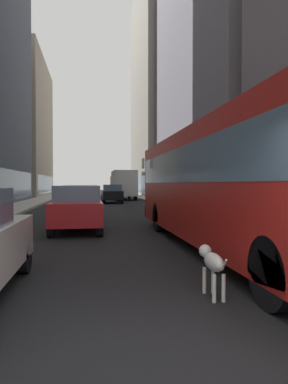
{
  "coord_description": "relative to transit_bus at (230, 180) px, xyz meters",
  "views": [
    {
      "loc": [
        -0.75,
        -2.64,
        1.68
      ],
      "look_at": [
        1.12,
        9.19,
        1.4
      ],
      "focal_mm": 32.13,
      "sensor_mm": 36.0,
      "label": 1
    }
  ],
  "objects": [
    {
      "name": "building_left_far",
      "position": [
        -14.7,
        40.81,
        7.47
      ],
      "size": [
        10.4,
        18.08,
        18.5
      ],
      "color": "#A0937F",
      "rests_on": "ground"
    },
    {
      "name": "sidewalk_right",
      "position": [
        2.9,
        29.28,
        -1.7
      ],
      "size": [
        2.4,
        110.0,
        0.15
      ],
      "primitive_type": "cube",
      "color": "#ADA89E",
      "rests_on": "ground"
    },
    {
      "name": "building_right_far",
      "position": [
        9.1,
        42.22,
        13.78
      ],
      "size": [
        11.09,
        17.78,
        31.13
      ],
      "color": "gray",
      "rests_on": "ground"
    },
    {
      "name": "box_truck",
      "position": [
        0.0,
        28.6,
        -0.11
      ],
      "size": [
        2.3,
        7.5,
        3.05
      ],
      "color": "#A51919",
      "rests_on": "ground"
    },
    {
      "name": "dalmatian_dog",
      "position": [
        -1.75,
        -3.47,
        -1.26
      ],
      "size": [
        0.22,
        0.96,
        0.72
      ],
      "color": "white",
      "rests_on": "ground"
    },
    {
      "name": "car_red_coupe",
      "position": [
        -4.0,
        4.45,
        -0.95
      ],
      "size": [
        1.73,
        4.56,
        1.62
      ],
      "color": "red",
      "rests_on": "ground"
    },
    {
      "name": "building_right_mid",
      "position": [
        9.1,
        21.73,
        12.23
      ],
      "size": [
        9.2,
        21.78,
        28.03
      ],
      "color": "slate",
      "rests_on": "ground"
    },
    {
      "name": "transit_bus",
      "position": [
        0.0,
        0.0,
        0.0
      ],
      "size": [
        2.78,
        11.53,
        3.05
      ],
      "color": "red",
      "rests_on": "ground"
    },
    {
      "name": "car_black_suv",
      "position": [
        -1.6,
        22.28,
        -0.96
      ],
      "size": [
        1.72,
        4.1,
        1.62
      ],
      "color": "black",
      "rests_on": "ground"
    },
    {
      "name": "sidewalk_left",
      "position": [
        -8.5,
        29.28,
        -1.7
      ],
      "size": [
        2.4,
        110.0,
        0.15
      ],
      "primitive_type": "cube",
      "color": "#ADA89E",
      "rests_on": "ground"
    },
    {
      "name": "ground_plane",
      "position": [
        -2.8,
        29.28,
        -1.78
      ],
      "size": [
        120.0,
        120.0,
        0.0
      ],
      "primitive_type": "plane",
      "color": "black"
    },
    {
      "name": "car_yellow_taxi",
      "position": [
        -4.0,
        9.69,
        -0.96
      ],
      "size": [
        1.79,
        4.35,
        1.62
      ],
      "color": "yellow",
      "rests_on": "ground"
    }
  ]
}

